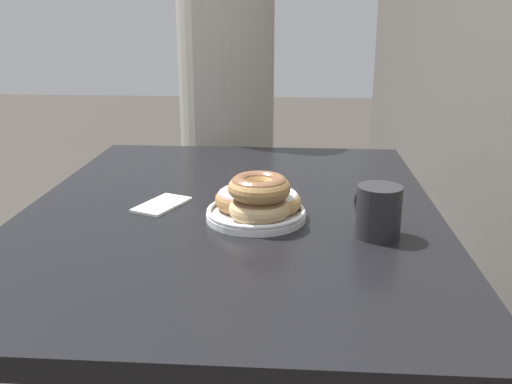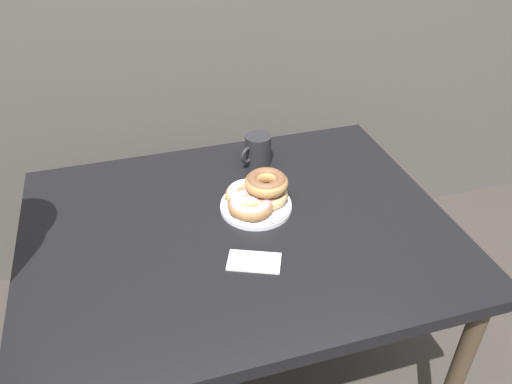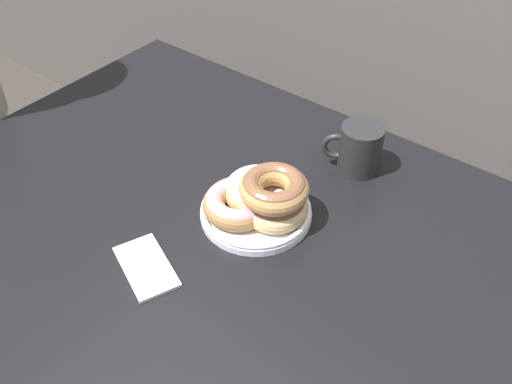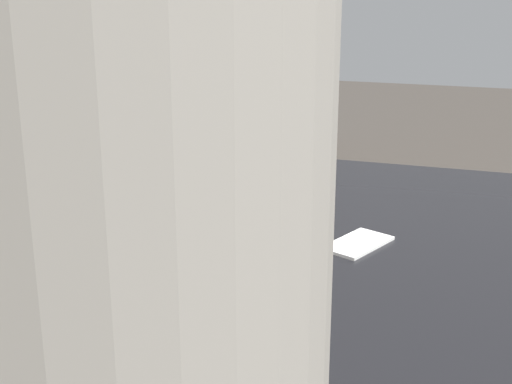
{
  "view_description": "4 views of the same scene",
  "coord_description": "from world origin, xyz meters",
  "px_view_note": "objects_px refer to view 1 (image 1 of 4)",
  "views": [
    {
      "loc": [
        1.2,
        0.42,
        1.17
      ],
      "look_at": [
        0.07,
        0.34,
        0.81
      ],
      "focal_mm": 40.0,
      "sensor_mm": 36.0,
      "label": 1
    },
    {
      "loc": [
        -0.26,
        -0.78,
        1.65
      ],
      "look_at": [
        0.07,
        0.34,
        0.81
      ],
      "focal_mm": 35.0,
      "sensor_mm": 36.0,
      "label": 2
    },
    {
      "loc": [
        0.55,
        -0.28,
        1.51
      ],
      "look_at": [
        0.07,
        0.34,
        0.81
      ],
      "focal_mm": 40.0,
      "sensor_mm": 36.0,
      "label": 3
    },
    {
      "loc": [
        -1.22,
        -0.08,
        1.24
      ],
      "look_at": [
        0.07,
        0.34,
        0.81
      ],
      "focal_mm": 50.0,
      "sensor_mm": 36.0,
      "label": 4
    }
  ],
  "objects_px": {
    "donut_plate": "(258,201)",
    "person_figure": "(227,127)",
    "napkin": "(162,204)",
    "dining_table": "(232,238)",
    "coffee_mug": "(378,211)"
  },
  "relations": [
    {
      "from": "donut_plate",
      "to": "person_figure",
      "type": "height_order",
      "value": "person_figure"
    },
    {
      "from": "person_figure",
      "to": "napkin",
      "type": "xyz_separation_m",
      "value": [
        0.82,
        -0.05,
        -0.02
      ]
    },
    {
      "from": "dining_table",
      "to": "coffee_mug",
      "type": "height_order",
      "value": "coffee_mug"
    },
    {
      "from": "coffee_mug",
      "to": "person_figure",
      "type": "xyz_separation_m",
      "value": [
        -0.97,
        -0.41,
        -0.03
      ]
    },
    {
      "from": "donut_plate",
      "to": "coffee_mug",
      "type": "bearing_deg",
      "value": 73.18
    },
    {
      "from": "dining_table",
      "to": "coffee_mug",
      "type": "bearing_deg",
      "value": 64.04
    },
    {
      "from": "coffee_mug",
      "to": "donut_plate",
      "type": "bearing_deg",
      "value": -106.82
    },
    {
      "from": "coffee_mug",
      "to": "napkin",
      "type": "xyz_separation_m",
      "value": [
        -0.15,
        -0.46,
        -0.05
      ]
    },
    {
      "from": "donut_plate",
      "to": "dining_table",
      "type": "bearing_deg",
      "value": -139.19
    },
    {
      "from": "coffee_mug",
      "to": "napkin",
      "type": "bearing_deg",
      "value": -107.9
    },
    {
      "from": "dining_table",
      "to": "person_figure",
      "type": "bearing_deg",
      "value": -172.51
    },
    {
      "from": "donut_plate",
      "to": "napkin",
      "type": "xyz_separation_m",
      "value": [
        -0.08,
        -0.22,
        -0.04
      ]
    },
    {
      "from": "person_figure",
      "to": "dining_table",
      "type": "bearing_deg",
      "value": 7.49
    },
    {
      "from": "coffee_mug",
      "to": "person_figure",
      "type": "distance_m",
      "value": 1.06
    },
    {
      "from": "donut_plate",
      "to": "napkin",
      "type": "bearing_deg",
      "value": -109.03
    }
  ]
}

